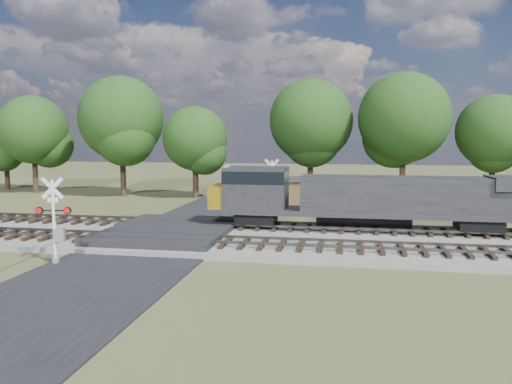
# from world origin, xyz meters

# --- Properties ---
(ground) EXTENTS (160.00, 160.00, 0.00)m
(ground) POSITION_xyz_m (0.00, 0.00, 0.00)
(ground) COLOR #3E4726
(ground) RESTS_ON ground
(ballast_bed) EXTENTS (140.00, 10.00, 0.30)m
(ballast_bed) POSITION_xyz_m (10.00, 0.50, 0.15)
(ballast_bed) COLOR gray
(ballast_bed) RESTS_ON ground
(road) EXTENTS (7.00, 60.00, 0.08)m
(road) POSITION_xyz_m (0.00, 0.00, 0.04)
(road) COLOR black
(road) RESTS_ON ground
(crossing_panel) EXTENTS (7.00, 9.00, 0.62)m
(crossing_panel) POSITION_xyz_m (0.00, 0.50, 0.32)
(crossing_panel) COLOR #262628
(crossing_panel) RESTS_ON ground
(track_near) EXTENTS (140.00, 2.60, 0.33)m
(track_near) POSITION_xyz_m (3.12, -2.00, 0.41)
(track_near) COLOR black
(track_near) RESTS_ON ballast_bed
(track_far) EXTENTS (140.00, 2.60, 0.33)m
(track_far) POSITION_xyz_m (3.12, 3.00, 0.41)
(track_far) COLOR black
(track_far) RESTS_ON ballast_bed
(crossing_signal_near) EXTENTS (1.64, 0.44, 4.11)m
(crossing_signal_near) POSITION_xyz_m (-3.07, -6.33, 1.71)
(crossing_signal_near) COLOR silver
(crossing_signal_near) RESTS_ON ground
(crossing_signal_far) EXTENTS (1.75, 0.47, 4.38)m
(crossing_signal_far) POSITION_xyz_m (4.88, 8.03, 1.82)
(crossing_signal_far) COLOR silver
(crossing_signal_far) RESTS_ON ground
(equipment_shed) EXTENTS (4.60, 4.60, 2.59)m
(equipment_shed) POSITION_xyz_m (6.02, 12.98, 1.31)
(equipment_shed) COLOR #45311D
(equipment_shed) RESTS_ON ground
(treeline) EXTENTS (75.08, 11.24, 11.86)m
(treeline) POSITION_xyz_m (6.78, 20.28, 6.88)
(treeline) COLOR black
(treeline) RESTS_ON ground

